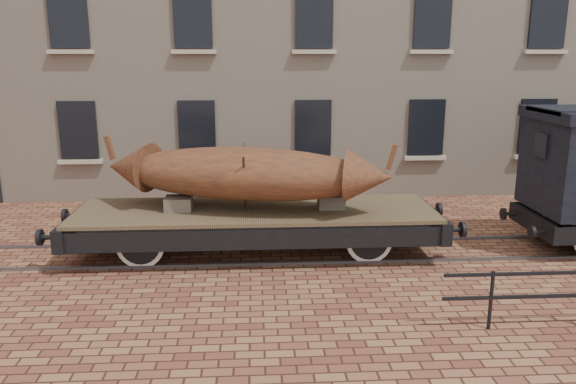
{
  "coord_description": "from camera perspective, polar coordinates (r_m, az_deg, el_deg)",
  "views": [
    {
      "loc": [
        -0.78,
        -11.97,
        4.36
      ],
      "look_at": [
        -0.03,
        0.5,
        1.3
      ],
      "focal_mm": 35.0,
      "sensor_mm": 36.0,
      "label": 1
    }
  ],
  "objects": [
    {
      "name": "iron_boat",
      "position": [
        12.23,
        -4.44,
        1.92
      ],
      "size": [
        6.44,
        3.11,
        1.56
      ],
      "color": "brown",
      "rests_on": "flatcar_wagon"
    },
    {
      "name": "ground",
      "position": [
        12.77,
        0.27,
        -6.21
      ],
      "size": [
        90.0,
        90.0,
        0.0
      ],
      "primitive_type": "plane",
      "color": "brown"
    },
    {
      "name": "rail_track",
      "position": [
        12.76,
        0.27,
        -6.08
      ],
      "size": [
        30.0,
        1.52,
        0.06
      ],
      "color": "#59595E",
      "rests_on": "ground"
    },
    {
      "name": "flatcar_wagon",
      "position": [
        12.48,
        -3.3,
        -2.66
      ],
      "size": [
        8.9,
        2.42,
        1.34
      ],
      "color": "brown",
      "rests_on": "ground"
    }
  ]
}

